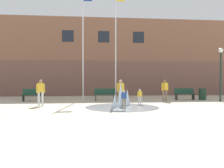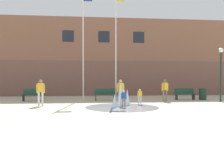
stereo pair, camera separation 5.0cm
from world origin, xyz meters
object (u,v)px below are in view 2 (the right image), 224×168
object	(u,v)px
child_running	(124,97)
adult_watching	(165,89)
park_bench_far_left	(33,95)
park_bench_near_trashcan	(185,94)
teen_by_trashcan	(41,91)
flagpole_left	(83,42)
child_with_pink_shirt	(140,95)
trash_can	(203,94)
park_bench_center	(105,94)
adult_in_red	(121,90)
lamp_post_right_lane	(221,67)
flagpole_right	(116,42)

from	to	relation	value
child_running	adult_watching	bearing A→B (deg)	115.86
park_bench_far_left	park_bench_near_trashcan	bearing A→B (deg)	0.34
teen_by_trashcan	flagpole_left	world-z (taller)	flagpole_left
park_bench_far_left	adult_watching	xyz separation A→B (m)	(9.67, -1.20, 0.45)
child_with_pink_shirt	trash_can	world-z (taller)	child_with_pink_shirt
park_bench_center	adult_in_red	world-z (taller)	adult_in_red
trash_can	teen_by_trashcan	bearing A→B (deg)	-165.67
adult_watching	flagpole_left	xyz separation A→B (m)	(-6.01, 2.59, 3.76)
child_with_pink_shirt	trash_can	xyz separation A→B (m)	(5.66, 2.78, -0.13)
adult_in_red	park_bench_far_left	bearing A→B (deg)	-148.21
park_bench_near_trashcan	child_running	xyz separation A→B (m)	(-5.54, -4.38, 0.10)
flagpole_left	adult_watching	bearing A→B (deg)	-23.30
park_bench_far_left	child_with_pink_shirt	bearing A→B (deg)	-22.05
park_bench_near_trashcan	park_bench_far_left	bearing A→B (deg)	-179.66
adult_watching	flagpole_left	size ratio (longest dim) A/B	0.18
park_bench_near_trashcan	park_bench_center	bearing A→B (deg)	-179.51
park_bench_far_left	park_bench_near_trashcan	size ratio (longest dim) A/B	1.00
child_with_pink_shirt	lamp_post_right_lane	size ratio (longest dim) A/B	0.26
child_running	flagpole_right	xyz separation A→B (m)	(0.18, 5.70, 4.16)
park_bench_near_trashcan	lamp_post_right_lane	world-z (taller)	lamp_post_right_lane
flagpole_left	child_with_pink_shirt	bearing A→B (deg)	-49.57
child_running	flagpole_left	bearing A→B (deg)	-172.06
child_with_pink_shirt	adult_in_red	world-z (taller)	adult_in_red
child_running	lamp_post_right_lane	world-z (taller)	lamp_post_right_lane
child_with_pink_shirt	trash_can	size ratio (longest dim) A/B	1.10
park_bench_center	park_bench_near_trashcan	size ratio (longest dim) A/B	1.00
adult_in_red	park_bench_center	bearing A→B (deg)	163.47
park_bench_center	teen_by_trashcan	distance (m)	5.22
park_bench_center	flagpole_left	bearing A→B (deg)	140.63
park_bench_near_trashcan	flagpole_left	distance (m)	9.19
lamp_post_right_lane	adult_watching	bearing A→B (deg)	170.54
teen_by_trashcan	lamp_post_right_lane	xyz separation A→B (m)	(12.28, 1.39, 1.59)
child_running	child_with_pink_shirt	bearing A→B (deg)	121.16
park_bench_center	trash_can	xyz separation A→B (m)	(7.72, -0.24, -0.03)
adult_watching	adult_in_red	bearing A→B (deg)	-86.80
park_bench_far_left	park_bench_near_trashcan	world-z (taller)	same
adult_in_red	park_bench_near_trashcan	bearing A→B (deg)	76.52
child_with_pink_shirt	park_bench_far_left	bearing A→B (deg)	-43.05
park_bench_center	adult_in_red	distance (m)	2.59
child_with_pink_shirt	lamp_post_right_lane	world-z (taller)	lamp_post_right_lane
park_bench_center	adult_watching	world-z (taller)	adult_watching
adult_watching	trash_can	distance (m)	3.56
teen_by_trashcan	park_bench_center	bearing A→B (deg)	8.46
flagpole_left	adult_in_red	bearing A→B (deg)	-55.45
park_bench_far_left	adult_in_red	world-z (taller)	adult_in_red
flagpole_left	flagpole_right	size ratio (longest dim) A/B	0.99
child_with_pink_shirt	adult_in_red	distance (m)	1.36
child_running	adult_in_red	distance (m)	1.98
teen_by_trashcan	adult_watching	distance (m)	8.64
teen_by_trashcan	adult_watching	xyz separation A→B (m)	(8.40, 2.04, 0.00)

